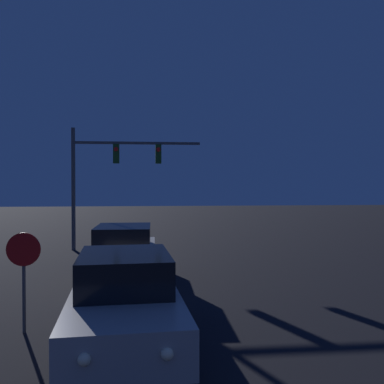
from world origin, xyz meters
The scene contains 4 objects.
car_near centered at (-1.89, 8.28, 0.88)m, with size 2.27×4.80×1.75m.
car_far centered at (-2.24, 14.03, 0.88)m, with size 2.09×4.73×1.75m.
traffic_signal_mast centered at (-3.28, 20.51, 3.86)m, with size 6.01×0.30×5.69m.
stop_sign centered at (-4.01, 9.29, 1.44)m, with size 0.69×0.07×2.08m.
Camera 1 is at (-1.44, 0.21, 3.08)m, focal length 40.00 mm.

